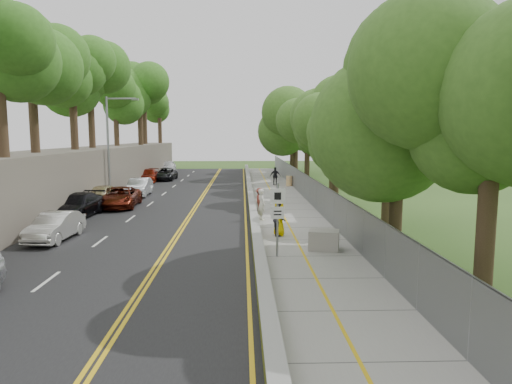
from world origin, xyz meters
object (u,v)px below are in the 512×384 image
(construction_barrel, at_px, (289,181))
(car_1, at_px, (55,227))
(signpost, at_px, (277,211))
(painter_0, at_px, (279,218))
(car_2, at_px, (120,197))
(concrete_block, at_px, (324,240))
(streetlight, at_px, (111,141))
(person_far, at_px, (275,176))

(construction_barrel, distance_m, car_1, 27.07)
(signpost, height_order, painter_0, signpost)
(car_2, bearing_deg, painter_0, -45.23)
(concrete_block, bearing_deg, car_2, 134.46)
(car_2, xyz_separation_m, painter_0, (10.45, -9.52, 0.17))
(streetlight, bearing_deg, painter_0, -47.50)
(person_far, bearing_deg, car_2, 59.22)
(painter_0, bearing_deg, streetlight, 50.87)
(signpost, height_order, person_far, signpost)
(car_1, relative_size, car_2, 0.80)
(signpost, height_order, construction_barrel, signpost)
(car_2, height_order, person_far, person_far)
(concrete_block, height_order, car_1, car_1)
(car_2, bearing_deg, signpost, -56.30)
(construction_barrel, relative_size, concrete_block, 0.78)
(construction_barrel, bearing_deg, painter_0, -97.17)
(streetlight, distance_m, concrete_block, 21.38)
(concrete_block, distance_m, car_1, 12.82)
(streetlight, xyz_separation_m, construction_barrel, (14.76, 9.67, -4.08))
(streetlight, bearing_deg, car_2, -67.21)
(streetlight, relative_size, car_2, 1.57)
(concrete_block, xyz_separation_m, painter_0, (-1.75, 2.91, 0.44))
(streetlight, relative_size, concrete_block, 6.14)
(streetlight, relative_size, construction_barrel, 7.89)
(painter_0, bearing_deg, construction_barrel, 1.20)
(streetlight, height_order, person_far, streetlight)
(streetlight, relative_size, painter_0, 4.58)
(streetlight, height_order, concrete_block, streetlight)
(concrete_block, height_order, painter_0, painter_0)
(concrete_block, relative_size, car_2, 0.25)
(person_far, bearing_deg, streetlight, 47.97)
(construction_barrel, bearing_deg, car_2, -135.33)
(streetlight, height_order, construction_barrel, streetlight)
(person_far, bearing_deg, painter_0, 95.63)
(signpost, distance_m, car_2, 16.90)
(streetlight, xyz_separation_m, car_1, (1.04, -13.66, -3.93))
(car_2, relative_size, person_far, 2.81)
(concrete_block, relative_size, person_far, 0.72)
(streetlight, xyz_separation_m, signpost, (11.51, -17.02, -2.68))
(concrete_block, height_order, person_far, person_far)
(construction_barrel, bearing_deg, signpost, -96.94)
(car_1, distance_m, person_far, 27.39)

